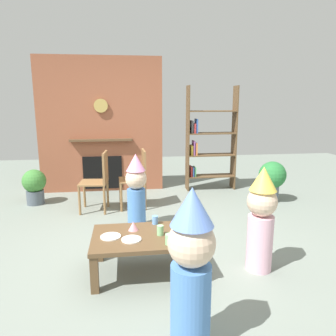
{
  "coord_description": "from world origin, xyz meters",
  "views": [
    {
      "loc": [
        -0.35,
        -3.37,
        1.65
      ],
      "look_at": [
        0.15,
        0.4,
        0.85
      ],
      "focal_mm": 34.65,
      "sensor_mm": 36.0,
      "label": 1
    }
  ],
  "objects_px": {
    "paper_plate_front": "(111,237)",
    "child_with_cone_hat": "(191,266)",
    "paper_cup_near_right": "(160,230)",
    "child_in_pink": "(261,217)",
    "paper_plate_rear": "(131,239)",
    "coffee_table": "(144,241)",
    "dining_chair_left": "(99,178)",
    "paper_cup_center": "(155,220)",
    "child_by_the_chairs": "(136,189)",
    "paper_cup_near_left": "(169,239)",
    "birthday_cake_slice": "(133,226)",
    "dining_chair_middle": "(138,175)",
    "bookshelf": "(207,142)",
    "potted_plant_short": "(34,185)",
    "potted_plant_tall": "(272,178)"
  },
  "relations": [
    {
      "from": "bookshelf",
      "to": "dining_chair_middle",
      "type": "height_order",
      "value": "bookshelf"
    },
    {
      "from": "paper_plate_rear",
      "to": "dining_chair_left",
      "type": "relative_size",
      "value": 0.2
    },
    {
      "from": "coffee_table",
      "to": "paper_plate_front",
      "type": "height_order",
      "value": "paper_plate_front"
    },
    {
      "from": "paper_cup_near_right",
      "to": "birthday_cake_slice",
      "type": "bearing_deg",
      "value": 149.3
    },
    {
      "from": "paper_cup_near_left",
      "to": "potted_plant_tall",
      "type": "bearing_deg",
      "value": 47.72
    },
    {
      "from": "paper_plate_rear",
      "to": "child_in_pink",
      "type": "relative_size",
      "value": 0.18
    },
    {
      "from": "paper_cup_center",
      "to": "child_by_the_chairs",
      "type": "relative_size",
      "value": 0.09
    },
    {
      "from": "paper_plate_front",
      "to": "birthday_cake_slice",
      "type": "height_order",
      "value": "birthday_cake_slice"
    },
    {
      "from": "paper_plate_front",
      "to": "child_with_cone_hat",
      "type": "distance_m",
      "value": 1.18
    },
    {
      "from": "bookshelf",
      "to": "coffee_table",
      "type": "xyz_separation_m",
      "value": [
        -1.34,
        -2.87,
        -0.56
      ]
    },
    {
      "from": "child_with_cone_hat",
      "to": "child_in_pink",
      "type": "distance_m",
      "value": 1.28
    },
    {
      "from": "child_in_pink",
      "to": "potted_plant_short",
      "type": "relative_size",
      "value": 1.84
    },
    {
      "from": "paper_cup_near_left",
      "to": "child_with_cone_hat",
      "type": "relative_size",
      "value": 0.08
    },
    {
      "from": "paper_cup_near_left",
      "to": "child_in_pink",
      "type": "height_order",
      "value": "child_in_pink"
    },
    {
      "from": "paper_cup_near_left",
      "to": "dining_chair_left",
      "type": "bearing_deg",
      "value": 109.88
    },
    {
      "from": "dining_chair_middle",
      "to": "potted_plant_short",
      "type": "bearing_deg",
      "value": -15.12
    },
    {
      "from": "paper_cup_near_right",
      "to": "paper_plate_front",
      "type": "bearing_deg",
      "value": 178.71
    },
    {
      "from": "bookshelf",
      "to": "paper_cup_near_right",
      "type": "xyz_separation_m",
      "value": [
        -1.19,
        -2.89,
        -0.46
      ]
    },
    {
      "from": "paper_plate_rear",
      "to": "child_with_cone_hat",
      "type": "xyz_separation_m",
      "value": [
        0.37,
        -0.93,
        0.21
      ]
    },
    {
      "from": "paper_plate_rear",
      "to": "child_by_the_chairs",
      "type": "distance_m",
      "value": 1.24
    },
    {
      "from": "child_by_the_chairs",
      "to": "dining_chair_middle",
      "type": "relative_size",
      "value": 1.09
    },
    {
      "from": "child_with_cone_hat",
      "to": "dining_chair_middle",
      "type": "distance_m",
      "value": 3.02
    },
    {
      "from": "paper_plate_front",
      "to": "dining_chair_middle",
      "type": "relative_size",
      "value": 0.21
    },
    {
      "from": "paper_plate_front",
      "to": "potted_plant_short",
      "type": "relative_size",
      "value": 0.34
    },
    {
      "from": "paper_cup_near_right",
      "to": "child_in_pink",
      "type": "xyz_separation_m",
      "value": [
        0.97,
        -0.08,
        0.12
      ]
    },
    {
      "from": "paper_cup_center",
      "to": "dining_chair_left",
      "type": "relative_size",
      "value": 0.1
    },
    {
      "from": "coffee_table",
      "to": "paper_plate_rear",
      "type": "relative_size",
      "value": 5.37
    },
    {
      "from": "paper_plate_rear",
      "to": "child_in_pink",
      "type": "distance_m",
      "value": 1.26
    },
    {
      "from": "coffee_table",
      "to": "dining_chair_left",
      "type": "xyz_separation_m",
      "value": [
        -0.55,
        1.88,
        0.19
      ]
    },
    {
      "from": "bookshelf",
      "to": "paper_plate_rear",
      "type": "relative_size",
      "value": 10.34
    },
    {
      "from": "child_with_cone_hat",
      "to": "paper_cup_center",
      "type": "bearing_deg",
      "value": -8.55
    },
    {
      "from": "paper_plate_front",
      "to": "paper_cup_center",
      "type": "bearing_deg",
      "value": 31.75
    },
    {
      "from": "child_with_cone_hat",
      "to": "potted_plant_short",
      "type": "height_order",
      "value": "child_with_cone_hat"
    },
    {
      "from": "paper_cup_near_right",
      "to": "paper_plate_front",
      "type": "distance_m",
      "value": 0.47
    },
    {
      "from": "child_by_the_chairs",
      "to": "dining_chair_middle",
      "type": "bearing_deg",
      "value": 174.55
    },
    {
      "from": "paper_plate_front",
      "to": "dining_chair_left",
      "type": "bearing_deg",
      "value": 97.09
    },
    {
      "from": "paper_cup_near_left",
      "to": "birthday_cake_slice",
      "type": "relative_size",
      "value": 0.96
    },
    {
      "from": "paper_cup_near_left",
      "to": "paper_plate_front",
      "type": "height_order",
      "value": "paper_cup_near_left"
    },
    {
      "from": "coffee_table",
      "to": "potted_plant_tall",
      "type": "height_order",
      "value": "potted_plant_tall"
    },
    {
      "from": "paper_plate_rear",
      "to": "potted_plant_short",
      "type": "xyz_separation_m",
      "value": [
        -1.49,
        2.45,
        -0.07
      ]
    },
    {
      "from": "paper_plate_front",
      "to": "child_by_the_chairs",
      "type": "bearing_deg",
      "value": 76.02
    },
    {
      "from": "paper_cup_near_left",
      "to": "child_by_the_chairs",
      "type": "distance_m",
      "value": 1.39
    },
    {
      "from": "bookshelf",
      "to": "paper_cup_near_right",
      "type": "bearing_deg",
      "value": -112.39
    },
    {
      "from": "paper_plate_front",
      "to": "paper_plate_rear",
      "type": "relative_size",
      "value": 1.04
    },
    {
      "from": "dining_chair_middle",
      "to": "potted_plant_short",
      "type": "relative_size",
      "value": 1.59
    },
    {
      "from": "paper_plate_front",
      "to": "child_with_cone_hat",
      "type": "xyz_separation_m",
      "value": [
        0.56,
        -1.02,
        0.21
      ]
    },
    {
      "from": "paper_cup_near_left",
      "to": "dining_chair_middle",
      "type": "bearing_deg",
      "value": 94.77
    },
    {
      "from": "potted_plant_tall",
      "to": "birthday_cake_slice",
      "type": "bearing_deg",
      "value": -141.53
    },
    {
      "from": "paper_cup_near_left",
      "to": "child_with_cone_hat",
      "type": "xyz_separation_m",
      "value": [
        0.03,
        -0.79,
        0.17
      ]
    },
    {
      "from": "paper_cup_center",
      "to": "child_by_the_chairs",
      "type": "bearing_deg",
      "value": 100.61
    }
  ]
}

